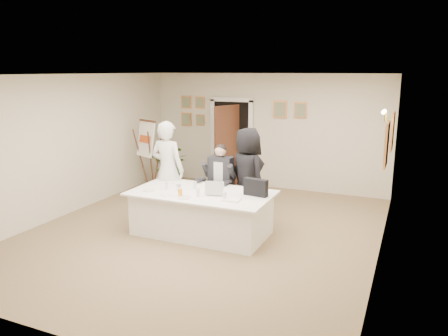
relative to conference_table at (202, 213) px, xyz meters
The scene contains 28 objects.
floor 0.40m from the conference_table, 96.19° to the left, with size 7.00×7.00×0.00m, color brown.
ceiling 2.41m from the conference_table, 96.19° to the left, with size 6.00×7.00×0.02m, color white.
wall_back 3.73m from the conference_table, 90.16° to the left, with size 6.00×0.10×2.80m, color beige.
wall_front 3.56m from the conference_table, 90.16° to the right, with size 6.00×0.10×2.80m, color beige.
wall_left 3.17m from the conference_table, behind, with size 0.10×7.00×2.80m, color beige.
wall_right 3.16m from the conference_table, ahead, with size 0.10×7.00×2.80m, color beige.
doorway 3.58m from the conference_table, 104.66° to the left, with size 1.14×0.86×2.20m.
pictures_back_wall 3.93m from the conference_table, 102.81° to the left, with size 3.40×0.06×0.80m, color #D68849, non-canonical shape.
pictures_right_wall 3.50m from the conference_table, 23.55° to the left, with size 0.06×2.20×0.80m, color #D68849, non-canonical shape.
wall_sconce 3.60m from the conference_table, 24.05° to the left, with size 0.20×0.30×0.24m, color gold, non-canonical shape.
conference_table is the anchor object (origin of this frame).
seated_man 1.01m from the conference_table, 94.17° to the left, with size 0.64×0.68×1.49m, color black, non-canonical shape.
flip_chart 3.21m from the conference_table, 139.43° to the left, with size 0.61×0.48×1.69m.
standing_man 1.32m from the conference_table, 150.26° to the left, with size 0.70×0.46×1.92m, color silver.
standing_woman 1.22m from the conference_table, 63.66° to the left, with size 0.89×0.58×1.82m, color black.
potted_palm 3.36m from the conference_table, 129.44° to the left, with size 0.97×0.84×1.08m, color #305E1F.
laptop 0.61m from the conference_table, ahead, with size 0.32×0.35×0.28m, color #B7BABC, non-canonical shape.
laptop_bag 1.10m from the conference_table, ahead, with size 0.42×0.12×0.30m, color black.
paper_stack 0.83m from the conference_table, 20.85° to the right, with size 0.30×0.21×0.03m, color white.
plate_left 1.02m from the conference_table, 161.60° to the right, with size 0.22×0.22×0.01m, color white.
plate_mid 0.72m from the conference_table, 137.99° to the right, with size 0.24×0.24×0.01m, color white.
plate_near 0.59m from the conference_table, 103.18° to the right, with size 0.24×0.24×0.01m, color white.
glass_a 0.80m from the conference_table, behind, with size 0.06×0.06×0.14m, color silver.
glass_b 0.53m from the conference_table, 75.05° to the right, with size 0.06×0.06×0.14m, color silver.
glass_c 0.78m from the conference_table, 27.05° to the right, with size 0.06×0.06×0.14m, color silver.
glass_d 0.51m from the conference_table, 144.81° to the left, with size 0.06×0.06×0.14m, color silver.
oj_glass 0.63m from the conference_table, 117.39° to the right, with size 0.07×0.07×0.13m, color orange.
steel_jug 0.60m from the conference_table, 165.87° to the right, with size 0.10×0.10×0.11m, color silver.
Camera 1 is at (3.34, -6.70, 2.87)m, focal length 35.00 mm.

